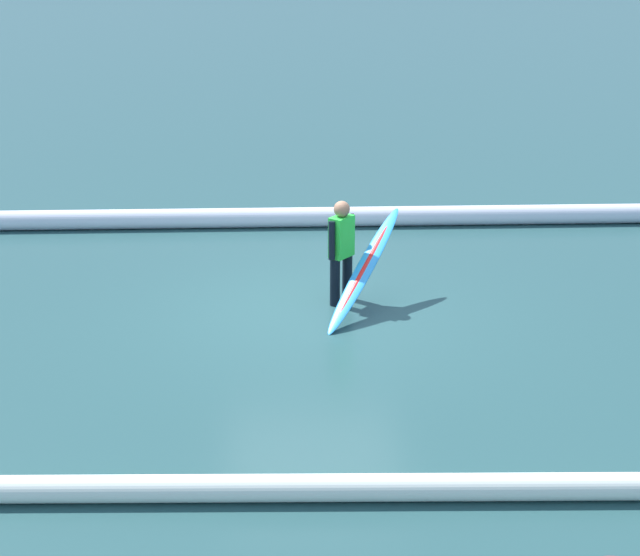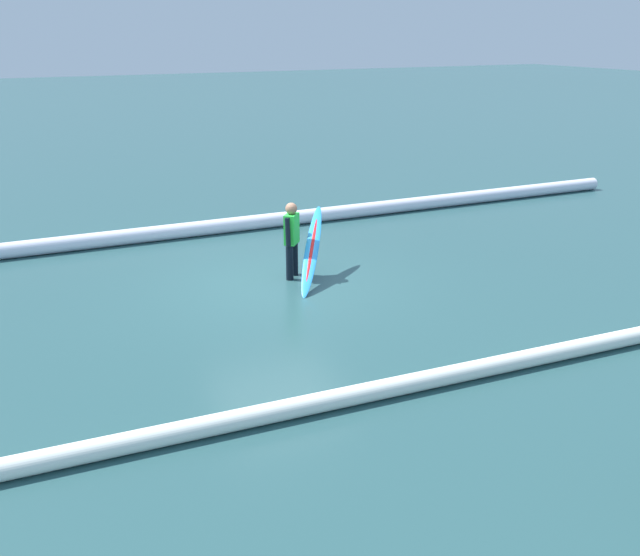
# 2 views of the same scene
# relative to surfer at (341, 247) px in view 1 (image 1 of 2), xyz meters

# --- Properties ---
(ground_plane) EXTENTS (125.59, 125.59, 0.00)m
(ground_plane) POSITION_rel_surfer_xyz_m (0.40, 0.19, -0.81)
(ground_plane) COLOR #284F52
(surfer) EXTENTS (0.38, 0.50, 1.45)m
(surfer) POSITION_rel_surfer_xyz_m (0.00, 0.00, 0.00)
(surfer) COLOR black
(surfer) RESTS_ON ground_plane
(surfboard) EXTENTS (1.32, 1.83, 1.21)m
(surfboard) POSITION_rel_surfer_xyz_m (-0.29, 0.26, -0.23)
(surfboard) COLOR #268CE5
(surfboard) RESTS_ON ground_plane
(wave_crest_foreground) EXTENTS (19.18, 0.86, 0.34)m
(wave_crest_foreground) POSITION_rel_surfer_xyz_m (-1.43, -3.40, -0.64)
(wave_crest_foreground) COLOR white
(wave_crest_foreground) RESTS_ON ground_plane
(wave_crest_midground) EXTENTS (24.59, 1.66, 0.25)m
(wave_crest_midground) POSITION_rel_surfer_xyz_m (2.76, 4.56, -0.68)
(wave_crest_midground) COLOR white
(wave_crest_midground) RESTS_ON ground_plane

